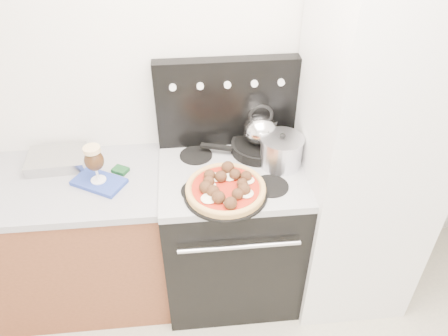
{
  "coord_description": "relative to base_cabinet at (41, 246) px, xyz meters",
  "views": [
    {
      "loc": [
        -0.14,
        -0.62,
        2.33
      ],
      "look_at": [
        0.03,
        1.05,
        1.04
      ],
      "focal_mm": 35.0,
      "sensor_mm": 36.0,
      "label": 1
    }
  ],
  "objects": [
    {
      "name": "cooktop",
      "position": [
        1.1,
        -0.02,
        0.47
      ],
      "size": [
        0.76,
        0.65,
        0.04
      ],
      "primitive_type": "cube",
      "color": "#ADADB2",
      "rests_on": "stove_body"
    },
    {
      "name": "skillet",
      "position": [
        1.28,
        0.14,
        0.52
      ],
      "size": [
        0.39,
        0.39,
        0.06
      ],
      "primitive_type": "cylinder",
      "rotation": [
        0.0,
        0.0,
        -0.31
      ],
      "color": "black",
      "rests_on": "cooktop"
    },
    {
      "name": "stove_body",
      "position": [
        1.1,
        -0.02,
        0.01
      ],
      "size": [
        0.76,
        0.65,
        0.88
      ],
      "primitive_type": "cube",
      "color": "black",
      "rests_on": "ground"
    },
    {
      "name": "oven_mitt",
      "position": [
        0.42,
        -0.04,
        0.48
      ],
      "size": [
        0.3,
        0.26,
        0.02
      ],
      "primitive_type": "cube",
      "rotation": [
        0.0,
        0.0,
        -0.53
      ],
      "color": "#273C9B",
      "rests_on": "countertop"
    },
    {
      "name": "tea_kettle",
      "position": [
        1.28,
        0.14,
        0.64
      ],
      "size": [
        0.2,
        0.2,
        0.2
      ],
      "primitive_type": null,
      "rotation": [
        0.0,
        0.0,
        -0.1
      ],
      "color": "white",
      "rests_on": "skillet"
    },
    {
      "name": "beer_glass",
      "position": [
        0.42,
        -0.04,
        0.6
      ],
      "size": [
        0.11,
        0.11,
        0.21
      ],
      "primitive_type": null,
      "rotation": [
        0.0,
        0.0,
        0.1
      ],
      "color": "#331E0E",
      "rests_on": "oven_mitt"
    },
    {
      "name": "pizza_pan",
      "position": [
        1.05,
        -0.21,
        0.5
      ],
      "size": [
        0.46,
        0.46,
        0.01
      ],
      "primitive_type": "cylinder",
      "rotation": [
        0.0,
        0.0,
        -0.11
      ],
      "color": "black",
      "rests_on": "cooktop"
    },
    {
      "name": "fridge",
      "position": [
        1.8,
        -0.05,
        0.52
      ],
      "size": [
        0.64,
        0.68,
        1.9
      ],
      "primitive_type": "cube",
      "color": "silver",
      "rests_on": "ground"
    },
    {
      "name": "stock_pot",
      "position": [
        1.37,
        0.0,
        0.57
      ],
      "size": [
        0.27,
        0.27,
        0.16
      ],
      "primitive_type": "cylinder",
      "rotation": [
        0.0,
        0.0,
        0.26
      ],
      "color": "silver",
      "rests_on": "cooktop"
    },
    {
      "name": "base_cabinet",
      "position": [
        0.0,
        0.0,
        0.0
      ],
      "size": [
        1.45,
        0.6,
        0.86
      ],
      "primitive_type": "cube",
      "color": "brown",
      "rests_on": "ground"
    },
    {
      "name": "countertop",
      "position": [
        0.0,
        0.0,
        0.45
      ],
      "size": [
        1.48,
        0.63,
        0.04
      ],
      "primitive_type": "cube",
      "color": "#9E9DA7",
      "rests_on": "base_cabinet"
    },
    {
      "name": "backguard",
      "position": [
        1.1,
        0.25,
        0.74
      ],
      "size": [
        0.76,
        0.08,
        0.5
      ],
      "primitive_type": "cube",
      "color": "black",
      "rests_on": "cooktop"
    },
    {
      "name": "room_shell",
      "position": [
        1.02,
        -0.91,
        0.82
      ],
      "size": [
        3.52,
        3.01,
        2.52
      ],
      "color": "beige",
      "rests_on": "ground"
    },
    {
      "name": "pizza",
      "position": [
        1.05,
        -0.21,
        0.53
      ],
      "size": [
        0.42,
        0.42,
        0.06
      ],
      "primitive_type": null,
      "rotation": [
        0.0,
        0.0,
        0.07
      ],
      "color": "#E09A59",
      "rests_on": "pizza_pan"
    },
    {
      "name": "foil_sheet",
      "position": [
        0.18,
        0.15,
        0.5
      ],
      "size": [
        0.31,
        0.24,
        0.06
      ],
      "primitive_type": "cube",
      "rotation": [
        0.0,
        0.0,
        0.05
      ],
      "color": "silver",
      "rests_on": "countertop"
    }
  ]
}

